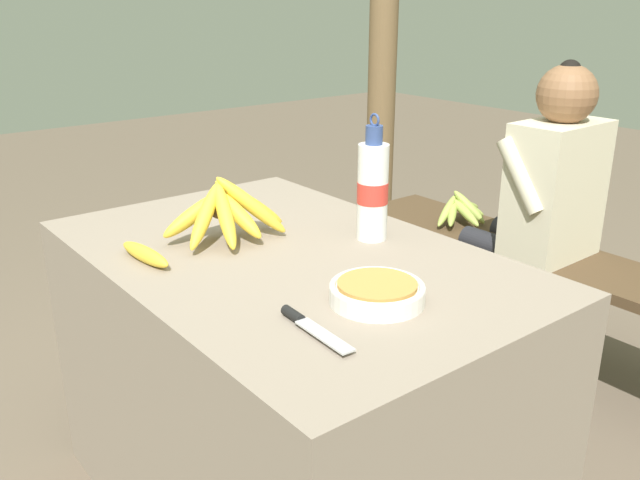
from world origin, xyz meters
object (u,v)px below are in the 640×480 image
Objects in this scene: seated_vendor at (542,197)px; banana_bunch_green at (461,209)px; serving_bowl at (377,291)px; loose_banana_front at (145,254)px; wooden_bench at (545,271)px; support_post_near at (384,2)px; water_bottle at (373,190)px; banana_bunch_ripe at (226,211)px; knife at (306,323)px.

banana_bunch_green is at bearing -5.88° from seated_vendor.
loose_banana_front is (-0.48, -0.27, -0.01)m from serving_bowl.
serving_bowl is at bearing 28.78° from loose_banana_front.
banana_bunch_green is at bearing -179.73° from wooden_bench.
support_post_near reaches higher than wooden_bench.
seated_vendor reaches higher than serving_bowl.
support_post_near is at bearing 123.20° from loose_banana_front.
water_bottle is 0.56m from loose_banana_front.
serving_bowl is (0.49, 0.05, -0.05)m from banana_bunch_ripe.
support_post_near is (-0.93, 0.43, 0.76)m from banana_bunch_green.
banana_bunch_ripe is at bearing 84.99° from seated_vendor.
support_post_near reaches higher than loose_banana_front.
water_bottle is (-0.28, 0.24, 0.10)m from serving_bowl.
knife is at bearing -46.28° from support_post_near.
serving_bowl is 1.23m from seated_vendor.
seated_vendor is at bearing 86.17° from banana_bunch_ripe.
banana_bunch_green is (-0.50, 0.95, -0.36)m from water_bottle.
wooden_bench is (0.10, 1.46, -0.38)m from loose_banana_front.
serving_bowl reaches higher than banana_bunch_green.
loose_banana_front is at bearing -111.74° from water_bottle.
banana_bunch_green is 1.28m from support_post_near.
wooden_bench is 1.44× the size of seated_vendor.
seated_vendor is (0.08, 1.21, -0.17)m from banana_bunch_ripe.
banana_bunch_ripe is 1.32m from wooden_bench.
knife is (0.28, -0.42, -0.12)m from water_bottle.
serving_bowl is 0.39m from water_bottle.
serving_bowl is at bearing 93.59° from knife.
serving_bowl reaches higher than knife.
banana_bunch_ripe is 0.13× the size of support_post_near.
banana_bunch_ripe reaches higher than loose_banana_front.
knife is at bearing 10.41° from loose_banana_front.
banana_bunch_green is at bearing 123.10° from knife.
support_post_near reaches higher than banana_bunch_ripe.
serving_bowl is 0.55m from loose_banana_front.
serving_bowl is 2.42m from support_post_near.
support_post_near reaches higher than banana_bunch_green.
banana_bunch_ripe is at bearing -95.07° from wooden_bench.
banana_bunch_ripe is 0.30× the size of seated_vendor.
banana_bunch_ripe is 0.36m from water_bottle.
knife is at bearing -60.05° from banana_bunch_green.
banana_bunch_ripe reaches higher than serving_bowl.
banana_bunch_ripe is 1.31m from banana_bunch_green.
water_bottle is at bearing 96.76° from seated_vendor.
water_bottle is at bearing 139.30° from serving_bowl.
support_post_near is (-1.34, 0.43, 0.90)m from wooden_bench.
support_post_near reaches higher than serving_bowl.
knife is at bearing -89.56° from serving_bowl.
serving_bowl is at bearing 108.27° from seated_vendor.
serving_bowl is 0.07× the size of support_post_near.
water_bottle is (0.21, 0.29, 0.05)m from banana_bunch_ripe.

